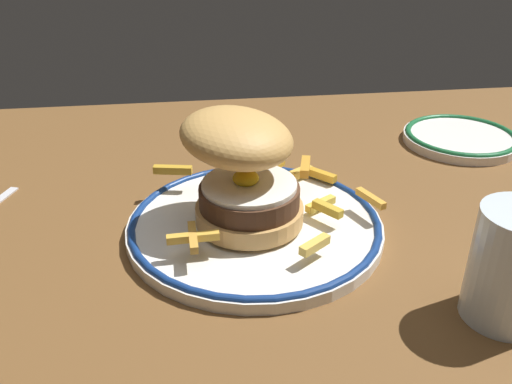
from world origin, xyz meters
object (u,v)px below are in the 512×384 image
dinner_plate (256,224)px  burger (243,167)px  water_glass (511,274)px  side_plate (460,137)px

dinner_plate → burger: burger is taller
burger → water_glass: (19.49, -15.75, -3.10)cm
dinner_plate → water_glass: bearing=-40.1°
dinner_plate → burger: (-1.26, 0.41, 6.41)cm
water_glass → side_plate: bearing=69.0°
dinner_plate → side_plate: size_ratio=1.67×
burger → water_glass: bearing=-38.9°
burger → water_glass: burger is taller
dinner_plate → burger: bearing=162.1°
water_glass → dinner_plate: bearing=139.9°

